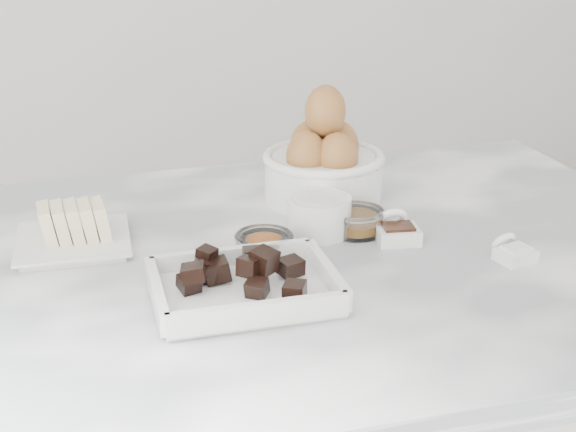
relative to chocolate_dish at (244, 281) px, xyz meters
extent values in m
cube|color=white|center=(0.08, 0.12, -0.04)|extent=(1.20, 0.80, 0.04)
cube|color=white|center=(0.00, 0.00, -0.02)|extent=(0.21, 0.16, 0.01)
cube|color=white|center=(-0.20, 0.22, -0.02)|extent=(0.14, 0.14, 0.01)
cube|color=white|center=(-0.20, 0.22, -0.01)|extent=(0.16, 0.16, 0.00)
cylinder|color=white|center=(0.15, 0.17, 0.00)|extent=(0.09, 0.09, 0.06)
cylinder|color=white|center=(0.15, 0.17, 0.03)|extent=(0.08, 0.08, 0.01)
cylinder|color=white|center=(0.20, 0.30, 0.01)|extent=(0.19, 0.19, 0.07)
torus|color=white|center=(0.20, 0.30, 0.05)|extent=(0.20, 0.20, 0.02)
ellipsoid|color=#945F2F|center=(0.24, 0.31, 0.06)|extent=(0.06, 0.06, 0.08)
ellipsoid|color=#945F2F|center=(0.16, 0.30, 0.06)|extent=(0.06, 0.06, 0.08)
ellipsoid|color=#945F2F|center=(0.20, 0.34, 0.06)|extent=(0.06, 0.06, 0.08)
ellipsoid|color=#945F2F|center=(0.19, 0.26, 0.06)|extent=(0.06, 0.06, 0.08)
ellipsoid|color=#945F2F|center=(0.20, 0.30, 0.12)|extent=(0.06, 0.06, 0.08)
cylinder|color=white|center=(0.20, 0.16, -0.01)|extent=(0.08, 0.08, 0.03)
torus|color=white|center=(0.20, 0.16, 0.01)|extent=(0.08, 0.08, 0.01)
cylinder|color=orange|center=(0.20, 0.16, -0.01)|extent=(0.06, 0.06, 0.01)
cylinder|color=white|center=(0.05, 0.11, -0.01)|extent=(0.08, 0.08, 0.03)
torus|color=white|center=(0.05, 0.11, 0.01)|extent=(0.08, 0.08, 0.01)
ellipsoid|color=orange|center=(0.05, 0.11, -0.01)|extent=(0.05, 0.05, 0.02)
cube|color=white|center=(0.25, 0.11, -0.01)|extent=(0.07, 0.06, 0.02)
cube|color=black|center=(0.25, 0.11, 0.00)|extent=(0.05, 0.04, 0.00)
torus|color=white|center=(0.25, 0.14, 0.00)|extent=(0.05, 0.04, 0.04)
cube|color=white|center=(0.37, 0.01, -0.02)|extent=(0.06, 0.05, 0.02)
cube|color=white|center=(0.37, 0.01, 0.00)|extent=(0.04, 0.03, 0.00)
torus|color=white|center=(0.37, 0.03, 0.00)|extent=(0.04, 0.04, 0.03)
camera|label=1|loc=(-0.18, -0.85, 0.43)|focal=50.00mm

